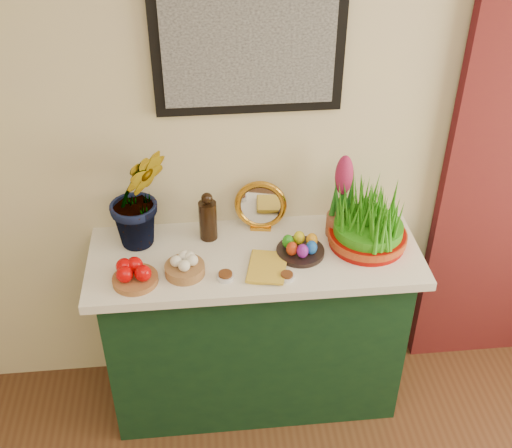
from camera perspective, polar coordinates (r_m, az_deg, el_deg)
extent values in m
cube|color=beige|center=(2.67, 0.52, 8.63)|extent=(4.00, 0.04, 2.70)
cube|color=black|center=(2.51, -0.65, 15.52)|extent=(0.74, 0.03, 0.54)
cube|color=#A5A5A5|center=(2.49, -0.61, 15.38)|extent=(0.66, 0.01, 0.46)
cube|color=#123318|center=(3.02, -0.10, -9.48)|extent=(1.30, 0.45, 0.85)
cube|color=silver|center=(2.72, -0.11, -2.83)|extent=(1.40, 0.55, 0.04)
imported|color=#1E6718|center=(2.64, -10.56, 3.70)|extent=(0.35, 0.32, 0.61)
cylinder|color=brown|center=(2.60, -10.67, -4.87)|extent=(0.18, 0.18, 0.03)
cylinder|color=#A37342|center=(2.60, -6.35, -4.04)|extent=(0.19, 0.19, 0.04)
cylinder|color=black|center=(2.75, -4.28, 0.32)|extent=(0.08, 0.08, 0.18)
sphere|color=black|center=(2.69, -4.39, 2.30)|extent=(0.05, 0.05, 0.05)
cube|color=gold|center=(2.84, 0.43, -0.27)|extent=(0.10, 0.06, 0.01)
torus|color=gold|center=(2.79, 0.41, 1.70)|extent=(0.23, 0.09, 0.23)
cylinder|color=silver|center=(2.79, 0.42, 1.65)|extent=(0.18, 0.05, 0.17)
imported|color=gold|center=(2.62, -0.67, -3.71)|extent=(0.18, 0.23, 0.03)
cylinder|color=silver|center=(2.57, -2.73, -4.70)|extent=(0.07, 0.07, 0.02)
cylinder|color=#592D14|center=(2.56, -2.74, -4.46)|extent=(0.06, 0.06, 0.01)
cylinder|color=silver|center=(2.57, 2.75, -4.73)|extent=(0.06, 0.06, 0.02)
cylinder|color=#592D14|center=(2.56, 2.76, -4.51)|extent=(0.05, 0.05, 0.01)
cylinder|color=black|center=(2.70, 3.95, -2.46)|extent=(0.23, 0.23, 0.02)
ellipsoid|color=#B83312|center=(2.65, 3.22, -2.21)|extent=(0.05, 0.05, 0.06)
ellipsoid|color=blue|center=(2.66, 4.95, -2.09)|extent=(0.05, 0.05, 0.06)
ellipsoid|color=yellow|center=(2.71, 3.85, -1.24)|extent=(0.05, 0.05, 0.06)
ellipsoid|color=#278F1A|center=(2.68, 2.85, -1.56)|extent=(0.05, 0.05, 0.06)
ellipsoid|color=orange|center=(2.70, 4.98, -1.43)|extent=(0.05, 0.05, 0.06)
ellipsoid|color=#7C1B97|center=(2.64, 4.16, -2.42)|extent=(0.05, 0.05, 0.06)
cylinder|color=#975136|center=(2.81, 7.44, -0.04)|extent=(0.12, 0.12, 0.10)
ellipsoid|color=#AD2250|center=(2.67, 7.84, 4.31)|extent=(0.08, 0.08, 0.18)
cylinder|color=#920803|center=(2.78, 9.84, -1.22)|extent=(0.32, 0.32, 0.06)
cylinder|color=#9C0F10|center=(2.77, 9.86, -1.02)|extent=(0.34, 0.34, 0.03)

